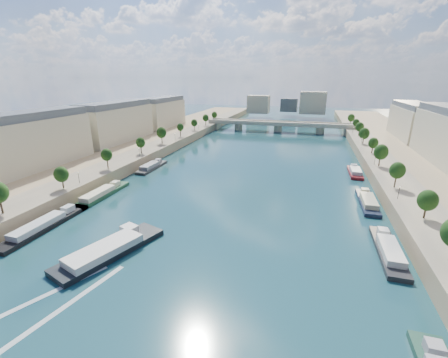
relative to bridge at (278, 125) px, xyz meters
The scene contains 15 objects.
ground 127.66m from the bridge, 90.00° to the right, with size 700.00×700.00×0.00m, color #0B3033.
quay_left 146.50m from the bridge, 119.44° to the right, with size 44.00×520.00×5.00m, color #9E8460.
pave_left 139.72m from the bridge, 114.08° to the right, with size 14.00×520.00×0.10m, color gray.
pave_right 139.72m from the bridge, 65.92° to the right, with size 14.00×520.00×0.10m, color gray.
trees_left 137.19m from the bridge, 113.65° to the right, with size 4.80×268.80×8.26m.
trees_right 129.90m from the bridge, 64.93° to the right, with size 4.80×268.80×8.26m.
lamps_left 147.27m from the bridge, 110.89° to the right, with size 0.36×200.36×4.28m.
lamps_right 133.36m from the bridge, 66.81° to the right, with size 0.36×200.36×4.28m.
buildings_left 143.91m from the bridge, 126.34° to the right, with size 16.00×226.00×23.20m.
skyline 92.51m from the bridge, 88.01° to the left, with size 79.00×42.00×22.00m.
bridge is the anchor object (origin of this frame).
tour_barge 187.64m from the bridge, 96.00° to the right, with size 16.43×28.62×3.77m.
wake 204.18m from the bridge, 95.51° to the right, with size 15.94×25.68×0.04m.
moored_barges_left 190.06m from the bridge, 103.85° to the right, with size 5.00×150.75×3.60m.
moored_barges_right 178.72m from the bridge, 75.25° to the right, with size 5.00×161.48×3.60m.
Camera 1 is at (24.55, -12.09, 40.69)m, focal length 24.00 mm.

